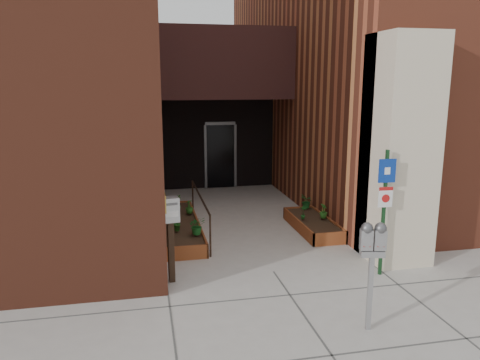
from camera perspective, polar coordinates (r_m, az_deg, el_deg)
ground at (r=8.99m, az=4.10°, el=-11.09°), size 80.00×80.00×0.00m
architecture at (r=15.06m, az=-3.83°, el=17.56°), size 20.00×14.60×10.00m
planter_left at (r=11.20m, az=-7.42°, el=-5.71°), size 0.90×3.60×0.30m
planter_right at (r=11.39m, az=8.87°, el=-5.45°), size 0.80×2.20×0.30m
handrail at (r=11.02m, az=-4.89°, el=-2.61°), size 0.04×3.34×0.90m
parking_meter at (r=6.84m, az=15.87°, el=-7.93°), size 0.37×0.21×1.61m
sign_post at (r=8.78m, az=17.24°, el=-2.29°), size 0.32×0.08×2.34m
payment_dropbox at (r=8.26m, az=-8.51°, el=-5.04°), size 0.34×0.28×1.55m
shrub_left_a at (r=10.06m, az=-5.26°, el=-5.55°), size 0.42×0.42×0.39m
shrub_left_b at (r=10.36m, az=-7.79°, el=-5.20°), size 0.27×0.27×0.35m
shrub_left_c at (r=11.65m, az=-6.20°, el=-3.23°), size 0.27×0.27×0.34m
shrub_left_d at (r=11.99m, az=-7.56°, el=-2.71°), size 0.28×0.28×0.39m
shrub_right_a at (r=11.36m, az=10.15°, el=-3.75°), size 0.27×0.27×0.35m
shrub_right_b at (r=11.20m, az=7.74°, el=-3.93°), size 0.24×0.24×0.33m
shrub_right_c at (r=12.15m, az=8.13°, el=-2.58°), size 0.33×0.33×0.37m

